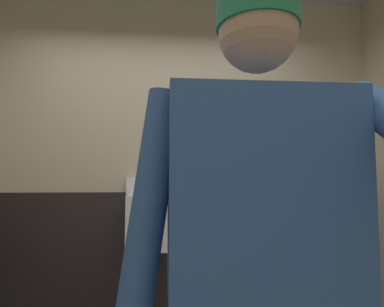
% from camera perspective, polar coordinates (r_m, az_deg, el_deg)
% --- Properties ---
extents(wall_back, '(4.53, 0.12, 2.87)m').
position_cam_1_polar(wall_back, '(3.04, -5.09, 1.20)').
color(wall_back, beige).
rests_on(wall_back, ground_plane).
extents(wainscot_band_back, '(3.93, 0.03, 1.01)m').
position_cam_1_polar(wainscot_band_back, '(3.02, -5.21, -16.46)').
color(wainscot_band_back, black).
rests_on(wainscot_band_back, ground_plane).
extents(urinal_solo, '(0.40, 0.34, 1.24)m').
position_cam_1_polar(urinal_solo, '(2.83, -7.73, -11.69)').
color(urinal_solo, white).
rests_on(urinal_solo, ground_plane).
extents(person, '(0.69, 0.60, 1.64)m').
position_cam_1_polar(person, '(0.87, 12.38, -15.58)').
color(person, '#2D3342').
rests_on(person, ground_plane).
extents(soap_dispenser, '(0.10, 0.07, 0.18)m').
position_cam_1_polar(soap_dispenser, '(2.92, -4.70, -3.28)').
color(soap_dispenser, silver).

